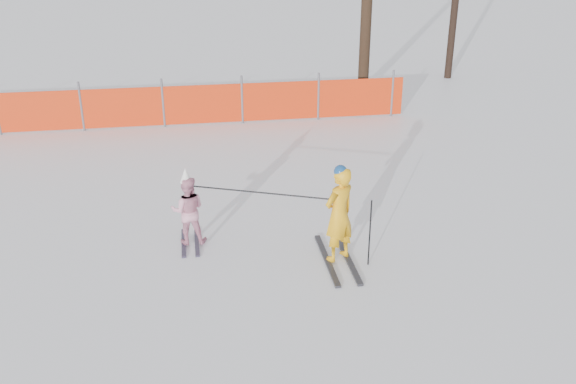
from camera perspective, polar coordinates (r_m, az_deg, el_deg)
The scene contains 5 objects.
ground at distance 10.25m, azimuth 0.43°, elevation -6.24°, with size 120.00×120.00×0.00m, color white.
adult at distance 9.95m, azimuth 4.55°, elevation -2.04°, with size 0.68×1.61×1.63m.
child at distance 10.63m, azimuth -8.88°, elevation -1.58°, with size 0.60×0.97×1.36m.
ski_poles at distance 10.01m, azimuth 0.77°, elevation -1.24°, with size 2.66×1.11×1.12m.
safety_fence at distance 16.71m, azimuth -14.04°, elevation 7.32°, with size 14.30×0.06×1.25m.
Camera 1 is at (-1.44, -8.73, 5.18)m, focal length 40.00 mm.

